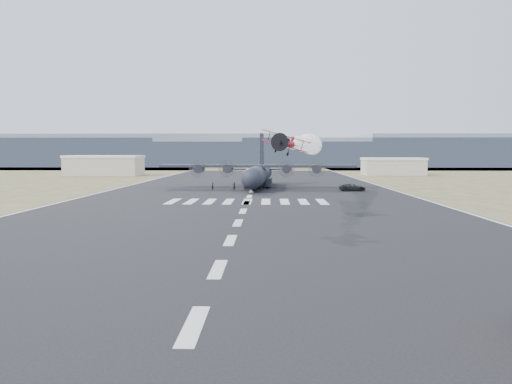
{
  "coord_description": "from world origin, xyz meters",
  "views": [
    {
      "loc": [
        3.47,
        -36.39,
        8.02
      ],
      "look_at": [
        2.2,
        17.22,
        4.0
      ],
      "focal_mm": 38.0,
      "sensor_mm": 36.0,
      "label": 1
    }
  ],
  "objects_px": {
    "hangar_left": "(105,165)",
    "support_vehicle": "(353,187)",
    "crew_c": "(265,185)",
    "crew_f": "(256,186)",
    "hangar_right": "(393,166)",
    "crew_a": "(234,186)",
    "crew_d": "(247,185)",
    "aerobatic_biplane": "(286,143)",
    "crew_e": "(261,186)",
    "crew_h": "(249,186)",
    "crew_g": "(213,186)",
    "transport_aircraft": "(258,173)",
    "crew_b": "(246,186)"
  },
  "relations": [
    {
      "from": "hangar_right",
      "to": "crew_g",
      "type": "height_order",
      "value": "hangar_right"
    },
    {
      "from": "crew_a",
      "to": "crew_c",
      "type": "relative_size",
      "value": 0.92
    },
    {
      "from": "hangar_left",
      "to": "crew_e",
      "type": "height_order",
      "value": "hangar_left"
    },
    {
      "from": "crew_c",
      "to": "crew_g",
      "type": "xyz_separation_m",
      "value": [
        -10.76,
        -4.94,
        -0.09
      ]
    },
    {
      "from": "support_vehicle",
      "to": "crew_a",
      "type": "distance_m",
      "value": 24.22
    },
    {
      "from": "crew_b",
      "to": "crew_g",
      "type": "distance_m",
      "value": 6.86
    },
    {
      "from": "crew_a",
      "to": "crew_f",
      "type": "distance_m",
      "value": 4.66
    },
    {
      "from": "hangar_left",
      "to": "crew_d",
      "type": "distance_m",
      "value": 85.15
    },
    {
      "from": "transport_aircraft",
      "to": "crew_a",
      "type": "relative_size",
      "value": 25.0
    },
    {
      "from": "hangar_right",
      "to": "crew_a",
      "type": "height_order",
      "value": "hangar_right"
    },
    {
      "from": "hangar_left",
      "to": "aerobatic_biplane",
      "type": "relative_size",
      "value": 4.21
    },
    {
      "from": "hangar_right",
      "to": "aerobatic_biplane",
      "type": "xyz_separation_m",
      "value": [
        -40.54,
        -122.29,
        6.04
      ]
    },
    {
      "from": "crew_f",
      "to": "crew_g",
      "type": "xyz_separation_m",
      "value": [
        -8.92,
        0.91,
        -0.05
      ]
    },
    {
      "from": "crew_b",
      "to": "crew_c",
      "type": "relative_size",
      "value": 0.99
    },
    {
      "from": "transport_aircraft",
      "to": "crew_a",
      "type": "xyz_separation_m",
      "value": [
        -4.79,
        -9.44,
        -2.34
      ]
    },
    {
      "from": "hangar_right",
      "to": "crew_e",
      "type": "distance_m",
      "value": 86.55
    },
    {
      "from": "crew_f",
      "to": "transport_aircraft",
      "type": "bearing_deg",
      "value": 98.91
    },
    {
      "from": "aerobatic_biplane",
      "to": "crew_d",
      "type": "bearing_deg",
      "value": 106.89
    },
    {
      "from": "hangar_right",
      "to": "crew_d",
      "type": "distance_m",
      "value": 87.12
    },
    {
      "from": "crew_c",
      "to": "hangar_right",
      "type": "bearing_deg",
      "value": -88.72
    },
    {
      "from": "crew_d",
      "to": "crew_g",
      "type": "bearing_deg",
      "value": 23.01
    },
    {
      "from": "aerobatic_biplane",
      "to": "support_vehicle",
      "type": "relative_size",
      "value": 1.09
    },
    {
      "from": "aerobatic_biplane",
      "to": "crew_b",
      "type": "distance_m",
      "value": 49.18
    },
    {
      "from": "crew_a",
      "to": "crew_c",
      "type": "xyz_separation_m",
      "value": [
        6.33,
        4.61,
        0.07
      ]
    },
    {
      "from": "hangar_right",
      "to": "aerobatic_biplane",
      "type": "height_order",
      "value": "aerobatic_biplane"
    },
    {
      "from": "aerobatic_biplane",
      "to": "crew_c",
      "type": "xyz_separation_m",
      "value": [
        -2.83,
        51.78,
        -8.12
      ]
    },
    {
      "from": "hangar_left",
      "to": "crew_f",
      "type": "distance_m",
      "value": 88.8
    },
    {
      "from": "crew_a",
      "to": "transport_aircraft",
      "type": "bearing_deg",
      "value": -108.18
    },
    {
      "from": "hangar_left",
      "to": "support_vehicle",
      "type": "relative_size",
      "value": 4.61
    },
    {
      "from": "support_vehicle",
      "to": "crew_h",
      "type": "height_order",
      "value": "crew_h"
    },
    {
      "from": "crew_c",
      "to": "crew_g",
      "type": "bearing_deg",
      "value": 57.51
    },
    {
      "from": "crew_h",
      "to": "transport_aircraft",
      "type": "bearing_deg",
      "value": 65.83
    },
    {
      "from": "crew_g",
      "to": "crew_h",
      "type": "bearing_deg",
      "value": 55.07
    },
    {
      "from": "support_vehicle",
      "to": "crew_g",
      "type": "relative_size",
      "value": 3.15
    },
    {
      "from": "crew_d",
      "to": "crew_a",
      "type": "bearing_deg",
      "value": 41.74
    },
    {
      "from": "crew_e",
      "to": "crew_g",
      "type": "bearing_deg",
      "value": 98.94
    },
    {
      "from": "crew_d",
      "to": "crew_e",
      "type": "distance_m",
      "value": 3.18
    },
    {
      "from": "hangar_left",
      "to": "crew_a",
      "type": "relative_size",
      "value": 14.24
    },
    {
      "from": "aerobatic_biplane",
      "to": "crew_b",
      "type": "bearing_deg",
      "value": 107.33
    },
    {
      "from": "crew_e",
      "to": "crew_h",
      "type": "xyz_separation_m",
      "value": [
        -2.46,
        -0.46,
        0.13
      ]
    },
    {
      "from": "crew_c",
      "to": "crew_d",
      "type": "distance_m",
      "value": 4.65
    },
    {
      "from": "hangar_right",
      "to": "crew_a",
      "type": "xyz_separation_m",
      "value": [
        -49.7,
        -75.13,
        -2.15
      ]
    },
    {
      "from": "crew_a",
      "to": "hangar_right",
      "type": "bearing_deg",
      "value": -114.75
    },
    {
      "from": "crew_a",
      "to": "support_vehicle",
      "type": "bearing_deg",
      "value": -173.98
    },
    {
      "from": "crew_f",
      "to": "crew_g",
      "type": "height_order",
      "value": "crew_f"
    },
    {
      "from": "crew_c",
      "to": "crew_f",
      "type": "distance_m",
      "value": 6.13
    },
    {
      "from": "hangar_left",
      "to": "aerobatic_biplane",
      "type": "distance_m",
      "value": 130.74
    },
    {
      "from": "aerobatic_biplane",
      "to": "crew_c",
      "type": "bearing_deg",
      "value": 102.36
    },
    {
      "from": "aerobatic_biplane",
      "to": "crew_d",
      "type": "relative_size",
      "value": 3.15
    },
    {
      "from": "crew_a",
      "to": "crew_c",
      "type": "distance_m",
      "value": 7.84
    }
  ]
}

